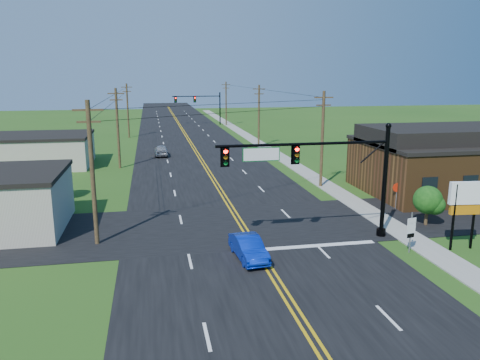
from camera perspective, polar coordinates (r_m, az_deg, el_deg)
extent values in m
plane|color=#244B15|center=(22.55, 5.81, -14.94)|extent=(260.00, 260.00, 0.00)
cube|color=black|center=(70.12, -5.94, 4.12)|extent=(16.00, 220.00, 0.04)
cube|color=black|center=(33.32, -0.10, -5.50)|extent=(70.00, 10.00, 0.04)
cube|color=gray|center=(62.20, 4.58, 3.07)|extent=(2.00, 160.00, 0.08)
cylinder|color=black|center=(31.58, 17.20, -0.37)|extent=(0.28, 0.28, 7.20)
cylinder|color=black|center=(32.47, 16.81, -6.14)|extent=(0.60, 0.60, 0.50)
sphere|color=black|center=(30.99, 17.65, 6.31)|extent=(0.36, 0.36, 0.36)
cylinder|color=black|center=(28.91, 7.85, 4.37)|extent=(11.00, 0.18, 0.18)
cube|color=#05601E|center=(28.25, 2.61, 3.15)|extent=(2.30, 0.06, 0.85)
cylinder|color=black|center=(100.41, -2.46, 8.82)|extent=(0.28, 0.28, 7.20)
cylinder|color=black|center=(100.69, -2.44, 6.92)|extent=(0.60, 0.60, 0.50)
sphere|color=black|center=(100.22, -2.48, 10.93)|extent=(0.36, 0.36, 0.36)
cylinder|color=black|center=(99.66, -5.36, 10.13)|extent=(10.00, 0.18, 0.18)
cube|color=#05601E|center=(99.43, -7.22, 9.76)|extent=(2.30, 0.06, 0.85)
cube|color=brown|center=(45.99, 23.66, 1.33)|extent=(14.00, 11.00, 4.40)
cube|color=black|center=(45.63, 23.92, 4.22)|extent=(14.20, 11.20, 0.30)
cube|color=beige|center=(59.22, -23.55, 3.18)|extent=(12.00, 9.00, 3.40)
cube|color=black|center=(58.97, -23.71, 4.95)|extent=(12.20, 9.20, 0.30)
cylinder|color=#352518|center=(29.90, -17.54, 0.66)|extent=(0.28, 0.28, 9.00)
cube|color=#352518|center=(29.38, -18.05, 8.12)|extent=(1.80, 0.12, 0.12)
cube|color=#352518|center=(29.43, -17.96, 6.76)|extent=(1.40, 0.12, 0.12)
cylinder|color=#352518|center=(54.53, -14.67, 6.07)|extent=(0.28, 0.28, 9.00)
cube|color=#352518|center=(54.24, -14.90, 10.16)|extent=(1.80, 0.12, 0.12)
cube|color=#352518|center=(54.27, -14.86, 9.42)|extent=(1.40, 0.12, 0.12)
cylinder|color=#352518|center=(81.38, -13.52, 8.20)|extent=(0.28, 0.28, 9.00)
cube|color=#352518|center=(81.19, -13.66, 10.95)|extent=(1.80, 0.12, 0.12)
cube|color=#352518|center=(81.21, -13.64, 10.45)|extent=(1.40, 0.12, 0.12)
cylinder|color=#352518|center=(44.39, 9.99, 4.85)|extent=(0.28, 0.28, 9.00)
cube|color=#352518|center=(44.04, 10.19, 9.88)|extent=(1.80, 0.12, 0.12)
cube|color=#352518|center=(44.07, 10.16, 8.97)|extent=(1.40, 0.12, 0.12)
cylinder|color=#352518|center=(69.16, 2.31, 7.80)|extent=(0.28, 0.28, 9.00)
cube|color=#352518|center=(68.93, 2.34, 11.03)|extent=(1.80, 0.12, 0.12)
cube|color=#352518|center=(68.96, 2.34, 10.45)|extent=(1.40, 0.12, 0.12)
cylinder|color=#352518|center=(98.53, -1.71, 9.28)|extent=(0.28, 0.28, 9.00)
cube|color=#352518|center=(98.37, -1.72, 11.55)|extent=(1.80, 0.12, 0.12)
cube|color=#352518|center=(98.39, -1.72, 11.14)|extent=(1.40, 0.12, 0.12)
cylinder|color=#352518|center=(51.03, 14.78, 1.56)|extent=(0.24, 0.24, 1.85)
sphere|color=#11410F|center=(50.74, 14.88, 3.42)|extent=(3.00, 3.00, 3.00)
cylinder|color=#352518|center=(35.65, 21.76, -4.14)|extent=(0.24, 0.24, 1.32)
sphere|color=#11410F|center=(35.34, 21.91, -2.27)|extent=(2.00, 2.00, 2.00)
cylinder|color=#352518|center=(42.98, -21.42, -1.17)|extent=(0.24, 0.24, 1.54)
sphere|color=#11410F|center=(42.68, -21.58, 0.65)|extent=(2.40, 2.40, 2.40)
imported|color=#0827B5|center=(27.25, 1.04, -8.33)|extent=(1.78, 4.10, 1.31)
imported|color=#A09FA3|center=(62.15, -9.59, 3.56)|extent=(1.78, 4.28, 1.45)
cylinder|color=slate|center=(29.77, 20.08, -6.05)|extent=(0.10, 0.10, 2.52)
cube|color=white|center=(29.52, 20.22, -4.70)|extent=(0.62, 0.17, 0.34)
cube|color=white|center=(29.66, 20.15, -5.55)|extent=(0.62, 0.17, 0.63)
cube|color=black|center=(29.80, 20.08, -6.38)|extent=(0.51, 0.15, 0.25)
cylinder|color=slate|center=(39.01, 18.52, -1.95)|extent=(0.08, 0.08, 2.00)
cylinder|color=red|center=(38.81, 18.62, -0.88)|extent=(0.76, 0.15, 0.76)
cylinder|color=black|center=(30.96, 24.58, -4.18)|extent=(0.18, 0.18, 4.12)
cylinder|color=black|center=(31.76, 26.61, -3.97)|extent=(0.18, 0.18, 4.12)
cube|color=white|center=(30.99, 25.87, -1.43)|extent=(2.08, 0.51, 1.37)
cube|color=#CC720C|center=(31.23, 25.69, -3.27)|extent=(1.85, 0.45, 0.57)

